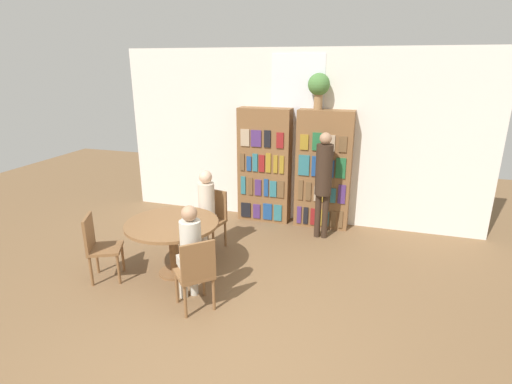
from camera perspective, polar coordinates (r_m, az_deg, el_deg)
The scene contains 12 objects.
ground_plane at distance 4.21m, azimuth -6.88°, elevation -23.16°, with size 16.00×16.00×0.00m, color brown.
wall_back at distance 7.06m, azimuth 5.81°, elevation 7.73°, with size 6.40×0.07×3.00m.
bookshelf_left at distance 7.10m, azimuth 1.23°, elevation 3.76°, with size 0.92×0.34×2.02m.
bookshelf_right at distance 6.90m, azimuth 9.60°, elevation 3.07°, with size 0.92×0.34×2.02m.
flower_vase at distance 6.70m, azimuth 8.96°, elevation 14.73°, with size 0.35×0.35×0.58m.
reading_table at distance 5.44m, azimuth -11.86°, elevation -5.43°, with size 1.23×1.23×0.75m.
chair_near_camera at distance 5.63m, azimuth -21.56°, elevation -6.94°, with size 0.53×0.53×0.90m.
chair_left_side at distance 6.19m, azimuth -6.27°, elevation -3.44°, with size 0.46×0.46×0.90m.
chair_far_side at distance 4.67m, azimuth -8.58°, elevation -11.13°, with size 0.57×0.57×0.90m.
seated_reader_left at distance 5.98m, azimuth -7.30°, elevation -2.13°, with size 0.30×0.38×1.26m.
seated_reader_right at distance 4.73m, azimuth -9.41°, elevation -8.00°, with size 0.40×0.40×1.25m.
librarian_standing at distance 6.40m, azimuth 9.65°, elevation 2.29°, with size 0.27×0.54×1.74m.
Camera 1 is at (1.37, -2.86, 2.77)m, focal length 28.00 mm.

